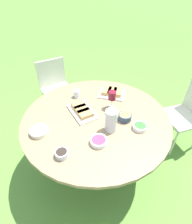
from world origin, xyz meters
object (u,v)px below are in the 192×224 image
dining_table (96,123)px  chair_near_right (55,84)px  handbag (120,98)px  water_pitcher (111,121)px  chair_near_left (188,112)px  wine_glass (112,96)px

dining_table → chair_near_right: bearing=-59.9°
handbag → dining_table: bearing=69.8°
water_pitcher → handbag: bearing=-102.8°
dining_table → water_pitcher: (-0.13, 0.19, 0.20)m
chair_near_left → water_pitcher: bearing=27.7°
water_pitcher → wine_glass: 0.35m
handbag → chair_near_left: bearing=129.7°
dining_table → chair_near_right: size_ratio=1.67×
chair_near_left → chair_near_right: (1.81, -0.71, 0.00)m
dining_table → wine_glass: wine_glass is taller
chair_near_left → wine_glass: wine_glass is taller
dining_table → chair_near_left: 1.25m
water_pitcher → wine_glass: bearing=-96.5°
water_pitcher → handbag: (-0.33, -1.43, -0.76)m
wine_glass → chair_near_left: bearing=-168.4°
handbag → wine_glass: bearing=75.2°
dining_table → wine_glass: (-0.17, -0.16, 0.23)m
chair_near_right → water_pitcher: water_pitcher is taller
dining_table → water_pitcher: water_pitcher is taller
chair_near_right → dining_table: bearing=120.1°
dining_table → handbag: dining_table is taller
chair_near_right → water_pitcher: bearing=120.8°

